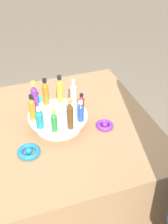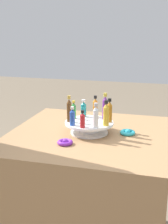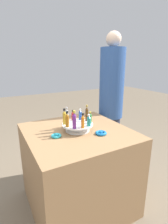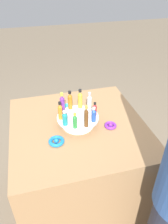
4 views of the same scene
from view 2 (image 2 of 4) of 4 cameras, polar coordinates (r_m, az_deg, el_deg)
The scene contains 15 objects.
party_table at distance 1.90m, azimuth 0.90°, elevation -14.82°, with size 0.87×0.87×0.77m.
display_stand at distance 1.72m, azimuth 0.95°, elevation -2.63°, with size 0.27×0.27×0.07m.
bottle_blue at distance 1.64m, azimuth -2.15°, elevation -0.88°, with size 0.03×0.03×0.10m.
bottle_red at distance 1.60m, azimuth -0.27°, elevation -1.43°, with size 0.03×0.03×0.09m.
bottle_clear at distance 1.60m, azimuth 2.16°, elevation -0.83°, with size 0.03×0.03×0.13m.
bottle_gold at distance 1.64m, azimuth 4.06°, elevation -0.35°, with size 0.03×0.03×0.14m.
bottle_amber at distance 1.70m, azimuth 4.66°, elevation 0.15°, with size 0.03×0.03×0.13m.
bottle_purple at distance 1.76m, azimuth 3.87°, elevation 0.94°, with size 0.03×0.03×0.15m.
bottle_orange at distance 1.80m, azimuth 2.07°, elevation 0.92°, with size 0.03×0.03×0.12m.
bottle_teal at distance 1.80m, azimuth -0.09°, elevation 0.60°, with size 0.03×0.03×0.10m.
bottle_green at distance 1.77m, azimuth -1.90°, elevation 0.33°, with size 0.03×0.03×0.10m.
bottle_brown at distance 1.70m, azimuth -2.73°, elevation 0.41°, with size 0.03×0.03×0.15m.
ribbon_bow_purple at distance 1.58m, azimuth -3.48°, elevation -5.54°, with size 0.08×0.08×0.03m.
ribbon_bow_teal at distance 1.73m, azimuth 7.97°, elevation -3.70°, with size 0.08×0.08×0.03m.
ribbon_bow_blue at distance 1.92m, azimuth -1.73°, elevation -1.60°, with size 0.09×0.09×0.03m.
Camera 2 is at (0.41, -1.59, 1.34)m, focal length 50.00 mm.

